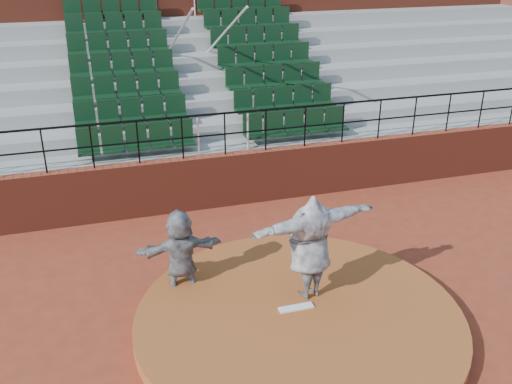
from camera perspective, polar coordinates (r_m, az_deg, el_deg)
ground at (r=9.92m, az=4.30°, el=-13.18°), size 90.00×90.00×0.00m
pitchers_mound at (r=9.85m, az=4.32°, el=-12.60°), size 5.50×5.50×0.25m
pitching_rubber at (r=9.88m, az=4.03°, el=-11.45°), size 0.60×0.15×0.03m
boundary_wall at (r=13.75m, az=-3.02°, el=1.26°), size 24.00×0.30×1.30m
wall_railing at (r=13.27m, az=-3.15°, el=6.75°), size 24.04×0.05×1.03m
seating_deck at (r=16.86m, az=-6.13°, el=8.37°), size 24.00×5.97×4.63m
press_box_facade at (r=20.27m, az=-8.69°, el=17.05°), size 24.00×3.00×7.10m
pitcher at (r=9.74m, az=5.43°, el=-5.46°), size 2.44×1.06×1.92m
fielder at (r=10.29m, az=-7.54°, el=-6.15°), size 1.57×0.51×1.69m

